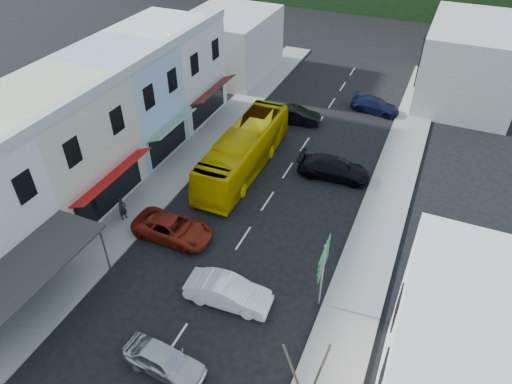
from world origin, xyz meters
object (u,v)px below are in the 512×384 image
car_white (228,293)px  pedestrian_left (122,208)px  traffic_signal (420,62)px  car_silver (164,360)px  car_red (173,228)px  direction_sign (322,277)px  bus (244,152)px

car_white → pedestrian_left: bearing=66.4°
traffic_signal → pedestrian_left: bearing=79.9°
car_white → pedestrian_left: size_ratio=2.59×
car_silver → traffic_signal: traffic_signal is taller
car_red → pedestrian_left: size_ratio=2.71×
car_red → direction_sign: bearing=-98.4°
bus → pedestrian_left: 9.61m
bus → traffic_signal: traffic_signal is taller
bus → car_white: 12.46m
car_silver → pedestrian_left: (-8.14, 7.97, 0.30)m
car_silver → car_white: size_ratio=1.00×
car_red → bus: bearing=-6.1°
car_red → pedestrian_left: pedestrian_left is taller
car_silver → direction_sign: bearing=-36.5°
pedestrian_left → traffic_signal: traffic_signal is taller
car_silver → direction_sign: 8.49m
bus → traffic_signal: size_ratio=2.14×
car_white → direction_sign: direction_sign is taller
direction_sign → car_silver: bearing=-132.4°
car_red → car_white: bearing=-120.3°
bus → traffic_signal: bearing=63.1°
direction_sign → bus: bearing=129.7°
car_white → car_red: size_ratio=0.96×
car_silver → car_white: same height
car_white → direction_sign: bearing=-73.6°
car_red → traffic_signal: size_ratio=0.85×
bus → car_silver: (3.44, -16.33, -0.85)m
bus → direction_sign: size_ratio=2.63×
bus → pedestrian_left: size_ratio=6.82×
direction_sign → car_red: bearing=169.3°
car_silver → car_red: 9.02m
bus → pedestrian_left: bus is taller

